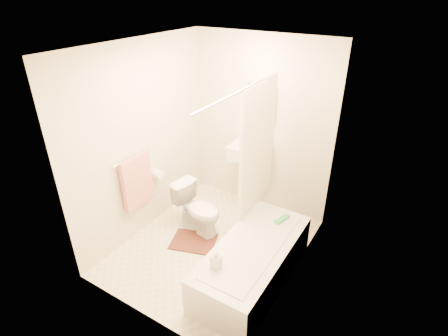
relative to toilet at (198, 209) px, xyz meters
The scene contains 17 objects.
floor 0.51m from the toilet, 27.69° to the right, with size 2.40×2.40×0.00m, color beige.
ceiling 2.11m from the toilet, 27.69° to the right, with size 2.40×2.40×0.00m, color white.
wall_back 1.39m from the toilet, 71.00° to the left, with size 2.00×0.02×2.40m, color beige.
wall_left 1.11m from the toilet, 164.22° to the right, with size 0.02×2.40×2.40m, color beige.
wall_right 1.62m from the toilet, ahead, with size 0.02×2.40×2.40m, color beige.
mirror 1.58m from the toilet, 70.64° to the left, with size 0.40×0.03×0.55m, color white.
curtain_rod 1.80m from the toilet, ahead, with size 0.03×0.03×1.70m, color silver.
shower_curtain 1.15m from the toilet, 25.95° to the left, with size 0.04×0.80×1.55m, color silver.
towel_bar 1.08m from the toilet, 144.59° to the right, with size 0.02×0.02×0.60m, color silver.
towel 0.86m from the toilet, 143.22° to the right, with size 0.06×0.45×0.66m, color #CC7266.
toilet_paper 0.69m from the toilet, behind, with size 0.12×0.12×0.11m, color white.
toilet is the anchor object (origin of this frame).
sink 0.95m from the toilet, 71.66° to the left, with size 0.54×0.43×1.06m, color silver, non-canonical shape.
bathtub 1.07m from the toilet, 21.02° to the right, with size 0.70×1.61×0.45m, color silver, non-canonical shape.
bath_mat 0.41m from the toilet, 70.40° to the right, with size 0.55×0.41×0.02m, color #552721.
soap_bottle 1.22m from the toilet, 46.06° to the right, with size 0.09×0.09×0.20m, color white.
scrub_brush 1.10m from the toilet, ahead, with size 0.06×0.21×0.04m, color green.
Camera 1 is at (1.88, -2.81, 2.93)m, focal length 28.00 mm.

